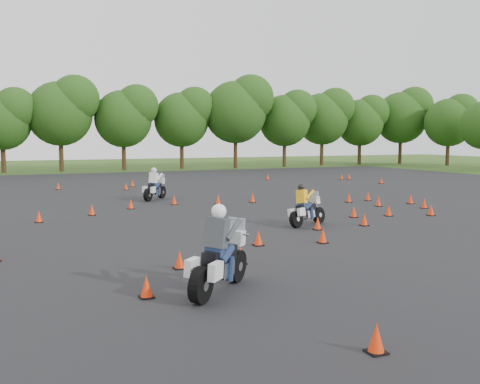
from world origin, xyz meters
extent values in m
plane|color=#2D5119|center=(0.00, 0.00, 0.00)|extent=(140.00, 140.00, 0.00)
plane|color=black|center=(0.00, 6.00, 0.01)|extent=(62.00, 62.00, 0.00)
cone|color=red|center=(-1.51, 18.96, 0.23)|extent=(0.26, 0.26, 0.45)
cone|color=red|center=(-7.42, 7.01, 0.23)|extent=(0.26, 0.26, 0.45)
cone|color=red|center=(16.84, 20.48, 0.23)|extent=(0.26, 0.26, 0.45)
cone|color=red|center=(10.32, 5.84, 0.23)|extent=(0.26, 0.26, 0.45)
cone|color=red|center=(-3.33, -8.92, 0.23)|extent=(0.26, 0.26, 0.45)
cone|color=red|center=(4.86, 3.11, 0.23)|extent=(0.26, 0.26, 0.45)
cone|color=red|center=(-5.49, 21.01, 0.23)|extent=(0.26, 0.26, 0.45)
cone|color=red|center=(1.84, 1.10, 0.23)|extent=(0.26, 0.26, 0.45)
cone|color=red|center=(16.14, 20.50, 0.23)|extent=(0.26, 0.26, 0.45)
cone|color=red|center=(-0.86, 10.33, 0.23)|extent=(0.26, 0.26, 0.45)
cone|color=red|center=(-1.40, -0.63, 0.23)|extent=(0.26, 0.26, 0.45)
cone|color=red|center=(10.63, 22.77, 0.23)|extent=(0.26, 0.26, 0.45)
cone|color=red|center=(1.26, 9.67, 0.23)|extent=(0.26, 0.26, 0.45)
cone|color=red|center=(5.61, 8.35, 0.23)|extent=(0.26, 0.26, 0.45)
cone|color=red|center=(3.16, 9.60, 0.23)|extent=(0.26, 0.26, 0.45)
cone|color=red|center=(6.46, 2.81, 0.23)|extent=(0.26, 0.26, 0.45)
cone|color=red|center=(7.79, 7.63, 0.23)|extent=(0.26, 0.26, 0.45)
cone|color=red|center=(0.66, -1.10, 0.23)|extent=(0.26, 0.26, 0.45)
cone|color=red|center=(-0.62, 21.07, 0.23)|extent=(0.26, 0.26, 0.45)
cone|color=red|center=(-5.92, -4.62, 0.23)|extent=(0.26, 0.26, 0.45)
cone|color=red|center=(-3.20, 9.60, 0.23)|extent=(0.26, 0.26, 0.45)
cone|color=red|center=(-5.20, 8.19, 0.23)|extent=(0.26, 0.26, 0.45)
cone|color=red|center=(9.68, 4.18, 0.23)|extent=(0.26, 0.26, 0.45)
cone|color=red|center=(16.67, 16.19, 0.23)|extent=(0.26, 0.26, 0.45)
cone|color=red|center=(-2.89, -2.65, 0.23)|extent=(0.26, 0.26, 0.45)
cone|color=red|center=(8.16, 5.68, 0.23)|extent=(0.26, 0.26, 0.45)
cone|color=red|center=(3.96, 1.17, 0.23)|extent=(0.26, 0.26, 0.45)
cone|color=red|center=(9.17, 7.84, 0.23)|extent=(0.26, 0.26, 0.45)
cone|color=red|center=(8.25, 2.21, 0.23)|extent=(0.26, 0.26, 0.45)
cone|color=red|center=(-4.54, -2.49, 0.23)|extent=(0.26, 0.26, 0.45)
camera|label=1|loc=(-8.51, -15.46, 3.36)|focal=40.00mm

